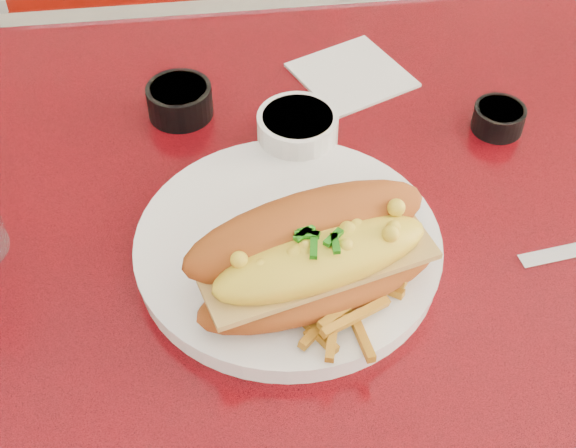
{
  "coord_description": "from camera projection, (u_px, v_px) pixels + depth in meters",
  "views": [
    {
      "loc": [
        -0.24,
        -0.45,
        1.29
      ],
      "look_at": [
        -0.18,
        -0.0,
        0.81
      ],
      "focal_mm": 50.0,
      "sensor_mm": 36.0,
      "label": 1
    }
  ],
  "objects": [
    {
      "name": "gravy_ramekin",
      "position": [
        298.0,
        132.0,
        0.77
      ],
      "size": [
        0.1,
        0.1,
        0.04
      ],
      "rotation": [
        0.0,
        0.0,
        0.28
      ],
      "color": "white",
      "rests_on": "diner_table"
    },
    {
      "name": "fries_pile",
      "position": [
        320.0,
        287.0,
        0.63
      ],
      "size": [
        0.12,
        0.12,
        0.03
      ],
      "primitive_type": null,
      "rotation": [
        0.0,
        0.0,
        -0.39
      ],
      "color": "gold",
      "rests_on": "dinner_plate"
    },
    {
      "name": "paper_napkin",
      "position": [
        352.0,
        75.0,
        0.87
      ],
      "size": [
        0.14,
        0.14,
        0.0
      ],
      "primitive_type": "cube",
      "rotation": [
        0.0,
        0.0,
        0.41
      ],
      "color": "white",
      "rests_on": "diner_table"
    },
    {
      "name": "mac_hoagie",
      "position": [
        315.0,
        256.0,
        0.62
      ],
      "size": [
        0.22,
        0.15,
        0.09
      ],
      "rotation": [
        0.0,
        0.0,
        0.27
      ],
      "color": "#AB521B",
      "rests_on": "dinner_plate"
    },
    {
      "name": "fork",
      "position": [
        346.0,
        209.0,
        0.7
      ],
      "size": [
        0.07,
        0.13,
        0.0
      ],
      "rotation": [
        0.0,
        0.0,
        2.03
      ],
      "color": "#BBBABF",
      "rests_on": "dinner_plate"
    },
    {
      "name": "booth_bench_far",
      "position": [
        325.0,
        102.0,
        1.61
      ],
      "size": [
        1.2,
        0.51,
        0.9
      ],
      "color": "maroon",
      "rests_on": "ground"
    },
    {
      "name": "sauce_cup_right",
      "position": [
        499.0,
        117.0,
        0.8
      ],
      "size": [
        0.06,
        0.06,
        0.03
      ],
      "rotation": [
        0.0,
        0.0,
        -0.29
      ],
      "color": "black",
      "rests_on": "diner_table"
    },
    {
      "name": "diner_table",
      "position": [
        459.0,
        340.0,
        0.83
      ],
      "size": [
        1.23,
        0.83,
        0.77
      ],
      "color": "red",
      "rests_on": "ground"
    },
    {
      "name": "sauce_cup_left",
      "position": [
        180.0,
        99.0,
        0.81
      ],
      "size": [
        0.07,
        0.07,
        0.03
      ],
      "rotation": [
        0.0,
        0.0,
        0.12
      ],
      "color": "black",
      "rests_on": "diner_table"
    },
    {
      "name": "dinner_plate",
      "position": [
        288.0,
        248.0,
        0.68
      ],
      "size": [
        0.32,
        0.32,
        0.02
      ],
      "rotation": [
        0.0,
        0.0,
        -0.26
      ],
      "color": "white",
      "rests_on": "diner_table"
    }
  ]
}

